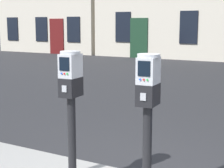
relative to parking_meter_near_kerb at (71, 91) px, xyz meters
The scene contains 2 objects.
parking_meter_near_kerb is the anchor object (origin of this frame).
parking_meter_twin_adjacent 0.90m from the parking_meter_near_kerb, ahead, with size 0.23×0.26×1.38m.
Camera 1 is at (1.47, -3.30, 1.80)m, focal length 57.89 mm.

